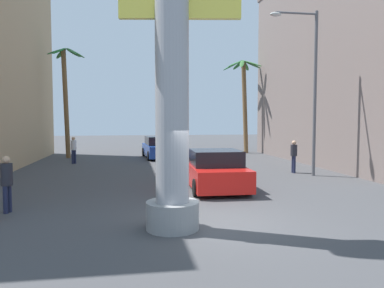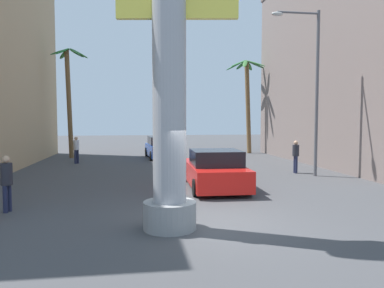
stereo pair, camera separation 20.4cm
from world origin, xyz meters
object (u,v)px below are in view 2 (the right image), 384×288
street_lamp (311,78)px  pedestrian_far_left (76,148)px  palm_tree_far_left (69,89)px  pedestrian_mid_right (296,154)px  neon_sign_pole (169,32)px  car_lead (214,171)px  pedestrian_curb_left (7,179)px  car_far (161,148)px  palm_tree_far_right (247,93)px

street_lamp → pedestrian_far_left: 14.50m
palm_tree_far_left → pedestrian_mid_right: bearing=-36.9°
neon_sign_pole → street_lamp: bearing=46.3°
car_lead → pedestrian_far_left: (-6.86, 9.49, 0.29)m
car_lead → pedestrian_curb_left: (-6.94, -3.00, 0.28)m
car_lead → pedestrian_mid_right: 6.11m
street_lamp → car_lead: bearing=-155.1°
car_far → pedestrian_mid_right: 10.78m
street_lamp → pedestrian_mid_right: 3.92m
palm_tree_far_left → palm_tree_far_right: bearing=8.8°
car_far → palm_tree_far_left: 7.77m
street_lamp → pedestrian_far_left: street_lamp is taller
car_lead → pedestrian_mid_right: size_ratio=2.93×
pedestrian_far_left → palm_tree_far_left: bearing=105.0°
street_lamp → car_lead: street_lamp is taller
pedestrian_mid_right → palm_tree_far_right: bearing=85.5°
palm_tree_far_left → pedestrian_curb_left: palm_tree_far_left is taller
palm_tree_far_left → pedestrian_far_left: palm_tree_far_left is taller
palm_tree_far_left → pedestrian_far_left: bearing=-75.0°
car_far → palm_tree_far_left: palm_tree_far_left is taller
car_lead → pedestrian_curb_left: size_ratio=2.91×
car_far → street_lamp: bearing=-56.0°
street_lamp → palm_tree_far_right: bearing=86.8°
street_lamp → palm_tree_far_right: size_ratio=1.04×
car_lead → palm_tree_far_right: size_ratio=0.64×
neon_sign_pole → palm_tree_far_right: size_ratio=1.42×
neon_sign_pole → palm_tree_far_left: size_ratio=1.38×
car_far → pedestrian_far_left: bearing=-153.9°
car_lead → pedestrian_mid_right: (5.01, 3.49, 0.28)m
pedestrian_mid_right → street_lamp: bearing=-78.6°
neon_sign_pole → pedestrian_curb_left: 6.56m
car_far → pedestrian_mid_right: bearing=-53.8°
palm_tree_far_right → pedestrian_curb_left: bearing=-125.2°
street_lamp → palm_tree_far_left: bearing=140.7°
neon_sign_pole → pedestrian_curb_left: bearing=152.4°
palm_tree_far_left → pedestrian_mid_right: 16.53m
palm_tree_far_left → pedestrian_mid_right: (12.84, -9.63, -3.95)m
street_lamp → pedestrian_far_left: bearing=149.7°
car_lead → palm_tree_far_left: 15.86m
pedestrian_mid_right → car_far: bearing=126.2°
palm_tree_far_right → palm_tree_far_left: bearing=-171.2°
palm_tree_far_left → pedestrian_mid_right: size_ratio=4.66×
car_lead → palm_tree_far_right: bearing=68.7°
palm_tree_far_left → pedestrian_curb_left: (0.89, -16.13, -3.95)m
neon_sign_pole → pedestrian_mid_right: 12.18m
neon_sign_pole → car_far: bearing=87.0°
pedestrian_far_left → pedestrian_mid_right: pedestrian_far_left is taller
street_lamp → palm_tree_far_left: (-13.06, 10.70, 0.18)m
palm_tree_far_left → pedestrian_far_left: 5.45m
palm_tree_far_left → pedestrian_mid_right: palm_tree_far_left is taller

